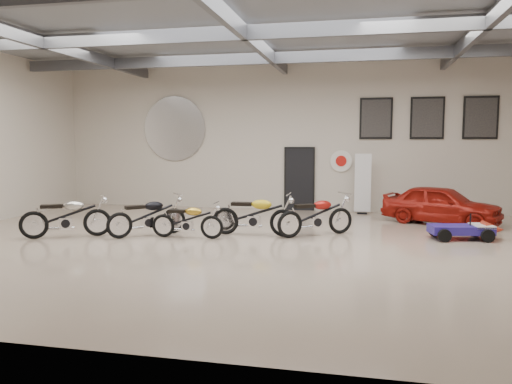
% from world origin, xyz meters
% --- Properties ---
extents(floor, '(16.00, 12.00, 0.01)m').
position_xyz_m(floor, '(0.00, 0.00, 0.00)').
color(floor, tan).
rests_on(floor, ground).
extents(ceiling, '(16.00, 12.00, 0.01)m').
position_xyz_m(ceiling, '(0.00, 0.00, 5.00)').
color(ceiling, gray).
rests_on(ceiling, back_wall).
extents(back_wall, '(16.00, 0.02, 5.00)m').
position_xyz_m(back_wall, '(0.00, 6.00, 2.50)').
color(back_wall, beige).
rests_on(back_wall, floor).
extents(ceiling_beams, '(15.80, 11.80, 0.32)m').
position_xyz_m(ceiling_beams, '(0.00, 0.00, 4.75)').
color(ceiling_beams, '#515358').
rests_on(ceiling_beams, ceiling).
extents(door, '(0.92, 0.08, 2.10)m').
position_xyz_m(door, '(0.50, 5.95, 1.05)').
color(door, black).
rests_on(door, back_wall).
extents(logo_plaque, '(2.30, 0.06, 1.16)m').
position_xyz_m(logo_plaque, '(-4.00, 5.95, 2.80)').
color(logo_plaque, silver).
rests_on(logo_plaque, back_wall).
extents(poster_left, '(1.05, 0.08, 1.35)m').
position_xyz_m(poster_left, '(3.00, 5.96, 3.10)').
color(poster_left, black).
rests_on(poster_left, back_wall).
extents(poster_mid, '(1.05, 0.08, 1.35)m').
position_xyz_m(poster_mid, '(4.60, 5.96, 3.10)').
color(poster_mid, black).
rests_on(poster_mid, back_wall).
extents(poster_right, '(1.05, 0.08, 1.35)m').
position_xyz_m(poster_right, '(6.20, 5.96, 3.10)').
color(poster_right, black).
rests_on(poster_right, back_wall).
extents(oil_sign, '(0.72, 0.10, 0.72)m').
position_xyz_m(oil_sign, '(1.90, 5.95, 1.70)').
color(oil_sign, white).
rests_on(oil_sign, back_wall).
extents(banner_stand, '(0.54, 0.25, 1.93)m').
position_xyz_m(banner_stand, '(2.62, 5.50, 0.97)').
color(banner_stand, white).
rests_on(banner_stand, floor).
extents(motorcycle_silver, '(2.18, 1.55, 1.10)m').
position_xyz_m(motorcycle_silver, '(-4.52, -0.08, 0.55)').
color(motorcycle_silver, silver).
rests_on(motorcycle_silver, floor).
extents(motorcycle_black, '(1.89, 1.82, 1.04)m').
position_xyz_m(motorcycle_black, '(-2.66, 0.54, 0.52)').
color(motorcycle_black, silver).
rests_on(motorcycle_black, floor).
extents(motorcycle_gold, '(1.79, 0.61, 0.92)m').
position_xyz_m(motorcycle_gold, '(-1.57, 0.48, 0.46)').
color(motorcycle_gold, silver).
rests_on(motorcycle_gold, floor).
extents(motorcycle_yellow, '(2.14, 0.68, 1.11)m').
position_xyz_m(motorcycle_yellow, '(-0.04, 1.14, 0.55)').
color(motorcycle_yellow, silver).
rests_on(motorcycle_yellow, floor).
extents(motorcycle_red, '(2.07, 1.71, 1.08)m').
position_xyz_m(motorcycle_red, '(1.48, 1.43, 0.54)').
color(motorcycle_red, silver).
rests_on(motorcycle_red, floor).
extents(go_kart, '(1.91, 1.12, 0.65)m').
position_xyz_m(go_kart, '(5.11, 1.72, 0.32)').
color(go_kart, navy).
rests_on(go_kart, floor).
extents(vintage_car, '(2.53, 3.52, 1.11)m').
position_xyz_m(vintage_car, '(4.84, 4.00, 0.56)').
color(vintage_car, '#9C170E').
rests_on(vintage_car, floor).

